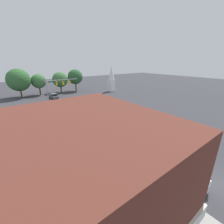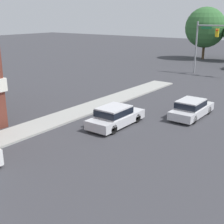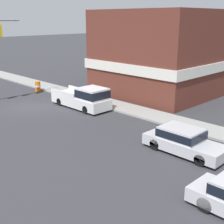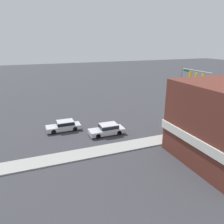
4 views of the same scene
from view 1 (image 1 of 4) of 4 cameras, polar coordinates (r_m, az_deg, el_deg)
ground_plane at (r=19.27m, az=36.33°, el=-21.10°), size 200.00×200.00×0.00m
sidewalk_curb at (r=15.05m, az=28.68°, el=-32.09°), size 2.40×60.00×0.14m
far_signal_assembly at (r=43.39m, az=-19.86°, el=9.68°), size 8.67×0.49×6.81m
car_lead at (r=24.59m, az=1.38°, el=-6.31°), size 1.88×4.76×1.45m
car_distant at (r=50.92m, az=-21.31°, el=5.84°), size 1.77×4.53×1.51m
car_oncoming at (r=30.34m, az=0.42°, el=-1.31°), size 1.82×4.72×1.40m
pickup_truck_parked at (r=17.17m, az=20.80°, el=-19.40°), size 2.06×5.76×1.94m
corner_brick_building at (r=10.71m, az=-11.89°, el=-24.45°), size 10.30×11.06×8.18m
church_steeple at (r=57.71m, az=-0.23°, el=12.78°), size 2.27×2.27×9.54m
backdrop_tree_left_far at (r=56.06m, az=-32.04°, el=10.30°), size 6.99×6.99×9.00m
backdrop_tree_left_mid at (r=57.06m, az=-26.19°, el=10.49°), size 4.79×4.79×7.09m
backdrop_tree_center at (r=59.01m, az=-19.18°, el=11.58°), size 5.44×5.44×7.39m
backdrop_tree_right_mid at (r=59.91m, az=-13.85°, el=12.86°), size 5.54×5.54×8.17m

